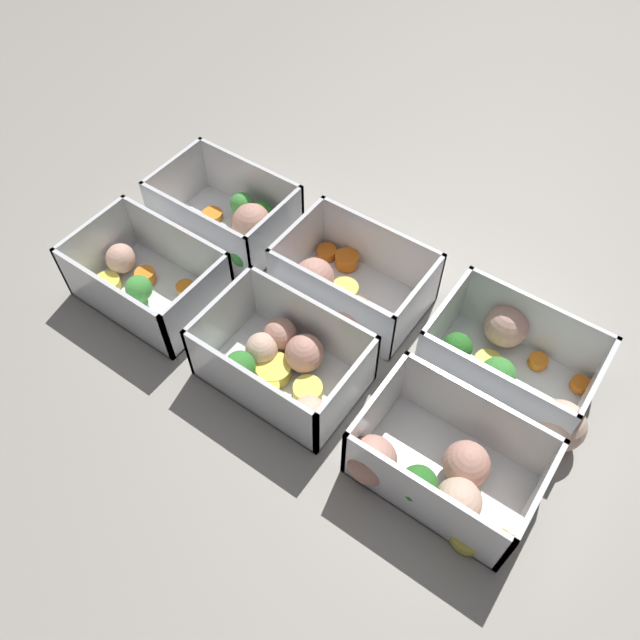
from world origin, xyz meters
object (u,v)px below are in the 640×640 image
at_px(container_far_center, 345,286).
at_px(container_near_right, 437,470).
at_px(container_near_left, 147,279).
at_px(container_far_left, 230,219).
at_px(container_near_center, 283,363).
at_px(container_far_right, 515,368).

bearing_deg(container_far_center, container_near_right, -35.27).
relative_size(container_near_left, container_far_left, 1.00).
bearing_deg(container_near_right, container_near_center, 176.02).
distance_m(container_near_center, container_far_center, 0.13).
relative_size(container_near_left, container_near_right, 0.97).
xyz_separation_m(container_far_left, container_far_right, (0.39, -0.00, 0.00)).
height_order(container_far_center, container_far_right, same).
distance_m(container_far_left, container_far_center, 0.18).
distance_m(container_near_left, container_far_right, 0.43).
relative_size(container_far_left, container_far_center, 1.00).
bearing_deg(container_near_center, container_far_center, 92.21).
distance_m(container_near_left, container_near_right, 0.40).
bearing_deg(container_far_left, container_near_right, -21.33).
height_order(container_near_right, container_far_center, same).
distance_m(container_far_left, container_far_right, 0.39).
bearing_deg(container_near_left, container_near_center, -0.22).
distance_m(container_near_left, container_far_center, 0.23).
relative_size(container_far_left, container_far_right, 0.91).
xyz_separation_m(container_near_center, container_near_right, (0.19, -0.01, 0.00)).
relative_size(container_near_left, container_far_right, 0.91).
bearing_deg(container_near_center, container_near_left, 179.78).
distance_m(container_far_center, container_far_right, 0.21).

